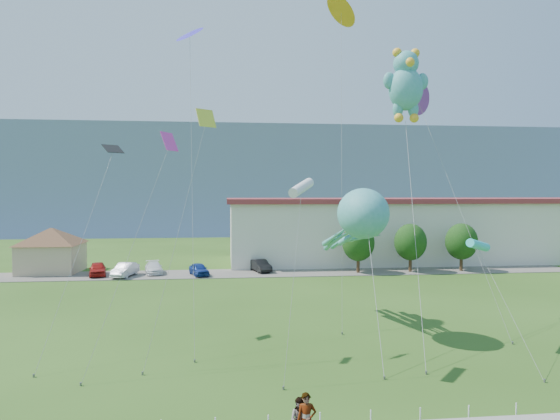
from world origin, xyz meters
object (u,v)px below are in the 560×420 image
object	(u,v)px
pavilion	(52,246)
parked_car_red	(98,269)
octopus_kite	(359,222)
parked_car_white	(154,268)
parked_car_blue	(199,269)
parked_car_silver	(125,270)
teddy_bear_kite	(406,83)
parked_car_black	(260,265)
warehouse	(455,228)
pedestrian_left	(306,420)

from	to	relation	value
pavilion	parked_car_red	size ratio (longest dim) A/B	2.20
octopus_kite	parked_car_white	bearing A→B (deg)	123.05
pavilion	parked_car_blue	world-z (taller)	pavilion
parked_car_silver	teddy_bear_kite	xyz separation A→B (m)	(23.64, -18.92, 16.05)
parked_car_black	octopus_kite	distance (m)	26.32
warehouse	parked_car_blue	world-z (taller)	warehouse
pedestrian_left	parked_car_red	world-z (taller)	pedestrian_left
warehouse	parked_car_black	bearing A→B (deg)	-163.23
warehouse	parked_car_black	xyz separation A→B (m)	(-26.78, -8.07, -3.39)
pedestrian_left	parked_car_black	world-z (taller)	pedestrian_left
parked_car_blue	parked_car_black	distance (m)	6.99
pedestrian_left	parked_car_red	distance (m)	41.49
pavilion	parked_car_blue	distance (m)	17.13
parked_car_black	teddy_bear_kite	bearing A→B (deg)	-83.20
parked_car_silver	pedestrian_left	bearing A→B (deg)	-57.89
warehouse	parked_car_red	bearing A→B (deg)	-168.52
pedestrian_left	teddy_bear_kite	xyz separation A→B (m)	(10.19, 18.24, 15.78)
pavilion	pedestrian_left	size ratio (longest dim) A/B	4.87
parked_car_silver	pavilion	bearing A→B (deg)	168.15
parked_car_red	parked_car_black	size ratio (longest dim) A/B	1.02
pavilion	pedestrian_left	world-z (taller)	pavilion
warehouse	parked_car_silver	size ratio (longest dim) A/B	14.05
pedestrian_left	parked_car_silver	world-z (taller)	pedestrian_left
pavilion	octopus_kite	world-z (taller)	octopus_kite
pavilion	parked_car_silver	xyz separation A→B (m)	(8.73, -3.90, -2.25)
warehouse	octopus_kite	xyz separation A→B (m)	(-22.25, -33.22, 2.94)
pedestrian_left	parked_car_blue	world-z (taller)	pedestrian_left
parked_car_blue	octopus_kite	bearing A→B (deg)	-82.26
pavilion	parked_car_black	size ratio (longest dim) A/B	2.26
parked_car_red	parked_car_blue	distance (m)	10.84
parked_car_red	pavilion	bearing A→B (deg)	139.05
parked_car_red	parked_car_black	world-z (taller)	parked_car_red
pedestrian_left	parked_car_blue	distance (m)	37.52
parked_car_red	octopus_kite	distance (m)	33.35
parked_car_red	octopus_kite	size ratio (longest dim) A/B	0.32
warehouse	parked_car_silver	world-z (taller)	warehouse
parked_car_black	pavilion	bearing A→B (deg)	157.89
parked_car_silver	parked_car_blue	world-z (taller)	parked_car_silver
warehouse	octopus_kite	distance (m)	40.09
pedestrian_left	teddy_bear_kite	world-z (taller)	teddy_bear_kite
pavilion	warehouse	bearing A→B (deg)	6.84
pavilion	parked_car_red	bearing A→B (deg)	-27.73
teddy_bear_kite	octopus_kite	bearing A→B (deg)	-136.42
parked_car_black	parked_car_silver	bearing A→B (deg)	170.18
pavilion	teddy_bear_kite	xyz separation A→B (m)	(32.37, -22.82, 13.80)
warehouse	pedestrian_left	distance (m)	54.76
pedestrian_left	parked_car_blue	size ratio (longest dim) A/B	0.50
parked_car_silver	octopus_kite	xyz separation A→B (m)	(19.02, -23.32, 6.29)
pavilion	parked_car_silver	distance (m)	9.83
parked_car_blue	octopus_kite	world-z (taller)	octopus_kite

